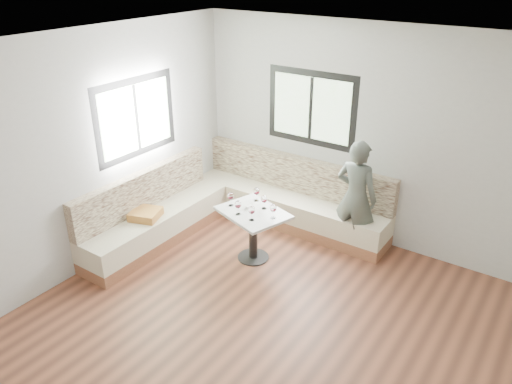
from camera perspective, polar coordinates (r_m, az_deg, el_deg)
room at (r=4.44m, az=0.46°, el=-2.32°), size 5.01×5.01×2.81m
banquette at (r=6.83m, az=-2.75°, el=-1.90°), size 2.90×2.80×0.95m
table at (r=6.12m, az=-0.32°, el=-3.61°), size 0.96×0.85×0.66m
person at (r=6.33m, az=11.35°, el=-0.57°), size 0.56×0.39×1.49m
olive_ramekin at (r=6.11m, az=-0.76°, el=-1.71°), size 0.09×0.09×0.04m
wine_glass_a at (r=6.13m, az=-2.91°, el=-0.50°), size 0.08×0.08×0.18m
wine_glass_b at (r=5.92m, az=-2.08°, el=-1.49°), size 0.08×0.08×0.18m
wine_glass_c at (r=5.79m, az=-0.50°, el=-2.13°), size 0.08×0.08×0.18m
wine_glass_d at (r=6.05m, az=0.92°, el=-0.86°), size 0.08×0.08×0.18m
wine_glass_e at (r=5.84m, az=1.98°, el=-1.90°), size 0.08×0.08×0.18m
wine_glass_f at (r=6.24m, az=0.05°, el=0.04°), size 0.08×0.08×0.18m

